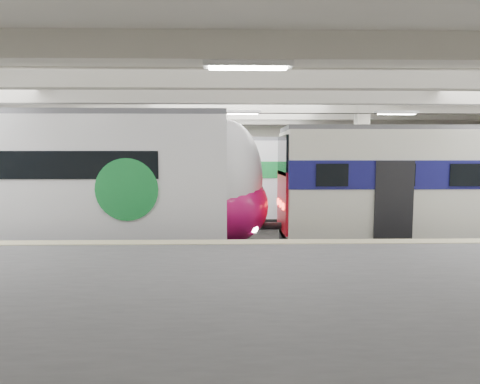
{
  "coord_description": "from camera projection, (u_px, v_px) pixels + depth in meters",
  "views": [
    {
      "loc": [
        -0.29,
        -13.35,
        3.34
      ],
      "look_at": [
        0.0,
        1.0,
        2.0
      ],
      "focal_mm": 30.0,
      "sensor_mm": 36.0,
      "label": 1
    }
  ],
  "objects": [
    {
      "name": "station_hall",
      "position": [
        242.0,
        158.0,
        11.58
      ],
      "size": [
        36.0,
        24.0,
        5.75
      ],
      "color": "black",
      "rests_on": "ground"
    },
    {
      "name": "modern_emu",
      "position": [
        65.0,
        185.0,
        13.27
      ],
      "size": [
        14.8,
        3.05,
        4.73
      ],
      "color": "white",
      "rests_on": "ground"
    },
    {
      "name": "older_rer",
      "position": [
        469.0,
        187.0,
        13.56
      ],
      "size": [
        12.83,
        2.83,
        4.26
      ],
      "color": "silver",
      "rests_on": "ground"
    },
    {
      "name": "far_train",
      "position": [
        151.0,
        180.0,
        18.8
      ],
      "size": [
        12.8,
        2.85,
        4.12
      ],
      "rotation": [
        0.0,
        0.0,
        -0.02
      ],
      "color": "white",
      "rests_on": "ground"
    }
  ]
}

